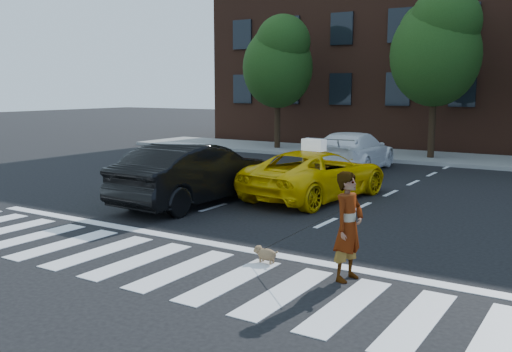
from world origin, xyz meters
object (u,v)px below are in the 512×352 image
at_px(woman, 348,226).
at_px(dog, 265,253).
at_px(tree_left, 278,59).
at_px(black_sedan, 195,173).
at_px(tree_mid, 437,44).
at_px(taxi, 317,174).
at_px(white_suv, 353,151).

xyz_separation_m(woman, dog, (-1.58, 0.05, -0.71)).
height_order(tree_left, black_sedan, tree_left).
distance_m(tree_left, dog, 18.73).
relative_size(black_sedan, woman, 2.81).
bearing_deg(black_sedan, tree_mid, -100.72).
bearing_deg(woman, tree_left, 42.62).
height_order(taxi, dog, taxi).
height_order(tree_left, taxi, tree_left).
xyz_separation_m(tree_left, woman, (10.52, -15.94, -3.56)).
xyz_separation_m(black_sedan, woman, (5.87, -3.51, 0.06)).
height_order(black_sedan, woman, woman).
bearing_deg(black_sedan, dog, 143.21).
xyz_separation_m(taxi, dog, (1.91, -5.90, -0.51)).
xyz_separation_m(tree_mid, white_suv, (-1.66, -4.52, -4.12)).
height_order(taxi, black_sedan, black_sedan).
height_order(black_sedan, white_suv, black_sedan).
distance_m(tree_mid, taxi, 10.84).
xyz_separation_m(white_suv, woman, (4.68, -11.42, 0.15)).
distance_m(taxi, black_sedan, 3.41).
relative_size(white_suv, woman, 2.86).
bearing_deg(taxi, woman, 128.22).
relative_size(black_sedan, dog, 9.61).
bearing_deg(tree_mid, woman, -79.26).
distance_m(white_suv, woman, 12.34).
distance_m(tree_mid, black_sedan, 13.38).
xyz_separation_m(tree_left, tree_mid, (7.50, -0.00, 0.41)).
bearing_deg(taxi, tree_left, -47.04).
height_order(tree_mid, dog, tree_mid).
bearing_deg(dog, woman, 1.10).
bearing_deg(woman, tree_mid, 19.93).
bearing_deg(tree_mid, tree_left, 180.00).
relative_size(tree_mid, black_sedan, 1.43).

